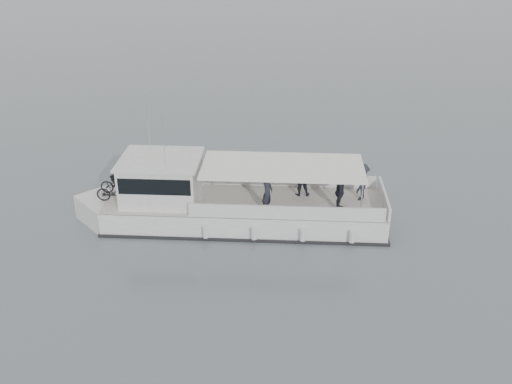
{
  "coord_description": "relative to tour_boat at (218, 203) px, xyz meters",
  "views": [
    {
      "loc": [
        0.12,
        -22.2,
        13.02
      ],
      "look_at": [
        -0.52,
        0.85,
        1.6
      ],
      "focal_mm": 40.0,
      "sensor_mm": 36.0,
      "label": 1
    }
  ],
  "objects": [
    {
      "name": "tour_boat",
      "position": [
        0.0,
        0.0,
        0.0
      ],
      "size": [
        14.46,
        4.08,
        6.04
      ],
      "rotation": [
        0.0,
        0.0,
        -0.03
      ],
      "color": "white",
      "rests_on": "ground"
    },
    {
      "name": "ground",
      "position": [
        2.28,
        -0.89,
        -0.99
      ],
      "size": [
        1400.0,
        1400.0,
        0.0
      ],
      "primitive_type": "plane",
      "color": "#50585E",
      "rests_on": "ground"
    }
  ]
}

